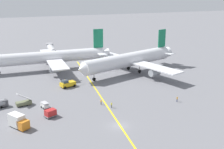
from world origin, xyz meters
The scene contains 13 objects.
ground_plane centered at (0.00, 0.00, 0.00)m, with size 600.00×600.00×0.00m, color slate.
taxiway_stripe centered at (1.21, 10.00, 0.00)m, with size 0.50×120.00×0.01m, color yellow.
airliner_at_gate_left centered at (-8.36, 60.16, 5.43)m, with size 54.62×39.12×16.37m.
airliner_being_pushed centered at (21.98, 44.09, 5.40)m, with size 47.84×47.58×16.15m.
pushback_tug centered at (-5.82, 34.68, 1.29)m, with size 8.51×4.18×3.05m.
gse_catering_truck_tall centered at (-24.04, 7.82, 1.76)m, with size 5.19×6.21×3.50m.
gse_container_dolly_flat centered at (-15.48, 11.45, 1.17)m, with size 3.82×3.30×2.15m.
gse_baggage_cart_near_cluster centered at (-16.08, 18.35, 0.86)m, with size 2.33×3.08×1.71m.
gse_stair_truck_yellow centered at (-21.65, 22.51, 1.03)m, with size 4.86×2.73×4.06m.
ground_crew_marshaller_foreground centered at (2.34, 11.78, 0.88)m, with size 0.36×0.50×1.68m.
ground_crew_ramp_agent_by_cones centered at (22.95, 9.12, 0.89)m, with size 0.48×0.36×1.71m.
ground_crew_wing_walker_right centered at (0.23, 15.14, 0.84)m, with size 0.36×0.36×1.62m.
jet_bridge centered at (-3.22, 85.59, 3.92)m, with size 4.08×17.37×5.70m.
Camera 1 is at (-25.56, -63.87, 34.14)m, focal length 47.47 mm.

